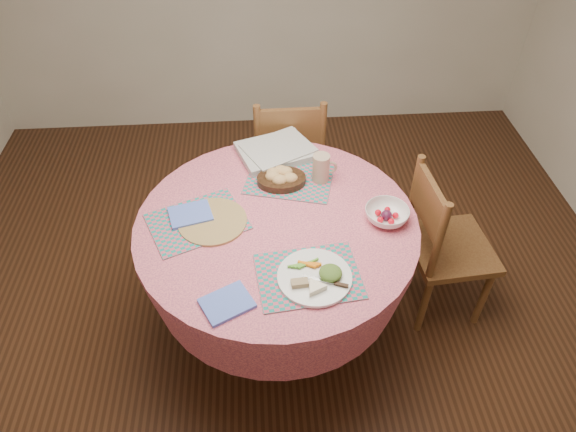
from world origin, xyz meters
name	(u,v)px	position (x,y,z in m)	size (l,w,h in m)	color
ground	(279,323)	(0.00, 0.00, 0.00)	(4.00, 4.00, 0.00)	#331C0F
dining_table	(277,252)	(0.00, 0.00, 0.56)	(1.24, 1.24, 0.75)	#EE6F7C
chair_right	(443,243)	(0.82, 0.09, 0.46)	(0.42, 0.44, 0.88)	brown
chair_back	(288,158)	(0.11, 0.82, 0.48)	(0.43, 0.41, 0.92)	brown
placemat_front	(309,276)	(0.11, -0.32, 0.75)	(0.40, 0.30, 0.01)	#178278
placemat_left	(197,222)	(-0.34, 0.02, 0.75)	(0.40, 0.30, 0.01)	#178278
placemat_back	(290,179)	(0.08, 0.29, 0.75)	(0.40, 0.30, 0.01)	#178278
wicker_trivet	(213,221)	(-0.28, 0.02, 0.76)	(0.30, 0.30, 0.01)	olive
napkin_near	(227,303)	(-0.21, -0.43, 0.76)	(0.18, 0.14, 0.01)	#546FD8
napkin_far	(190,214)	(-0.38, 0.06, 0.76)	(0.18, 0.14, 0.01)	#546FD8
dinner_plate	(316,277)	(0.14, -0.34, 0.77)	(0.29, 0.29, 0.05)	white
bread_bowl	(281,177)	(0.04, 0.26, 0.79)	(0.23, 0.23, 0.08)	black
latte_mug	(321,168)	(0.23, 0.27, 0.83)	(0.12, 0.08, 0.14)	tan
fruit_bowl	(387,215)	(0.48, -0.02, 0.78)	(0.23, 0.23, 0.06)	white
newspaper_stack	(275,151)	(0.02, 0.48, 0.78)	(0.42, 0.37, 0.04)	silver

